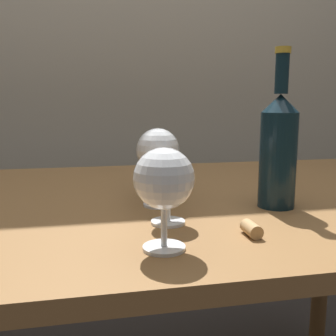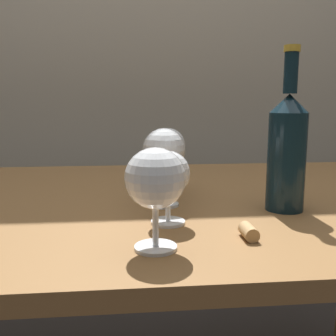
% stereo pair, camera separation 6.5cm
% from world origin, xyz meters
% --- Properties ---
extents(back_wall, '(5.00, 0.08, 2.60)m').
position_xyz_m(back_wall, '(0.00, 0.96, 1.30)').
color(back_wall, '#B2A893').
rests_on(back_wall, ground_plane).
extents(dining_table, '(1.52, 0.86, 0.71)m').
position_xyz_m(dining_table, '(0.00, 0.00, 0.63)').
color(dining_table, brown).
rests_on(dining_table, ground_plane).
extents(wine_glass_cabernet, '(0.09, 0.09, 0.15)m').
position_xyz_m(wine_glass_cabernet, '(-0.02, -0.32, 0.81)').
color(wine_glass_cabernet, white).
rests_on(wine_glass_cabernet, dining_table).
extents(wine_glass_merlot, '(0.08, 0.08, 0.13)m').
position_xyz_m(wine_glass_merlot, '(0.01, -0.20, 0.79)').
color(wine_glass_merlot, white).
rests_on(wine_glass_merlot, dining_table).
extents(wine_glass_port, '(0.09, 0.09, 0.16)m').
position_xyz_m(wine_glass_port, '(0.01, -0.08, 0.82)').
color(wine_glass_port, white).
rests_on(wine_glass_port, dining_table).
extents(wine_glass_pinot, '(0.08, 0.08, 0.15)m').
position_xyz_m(wine_glass_pinot, '(0.03, 0.03, 0.81)').
color(wine_glass_pinot, white).
rests_on(wine_glass_pinot, dining_table).
extents(wine_bottle, '(0.07, 0.07, 0.31)m').
position_xyz_m(wine_bottle, '(0.24, -0.14, 0.83)').
color(wine_bottle, '#0F232D').
rests_on(wine_bottle, dining_table).
extents(cork, '(0.02, 0.04, 0.02)m').
position_xyz_m(cork, '(0.12, -0.29, 0.72)').
color(cork, tan).
rests_on(cork, dining_table).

